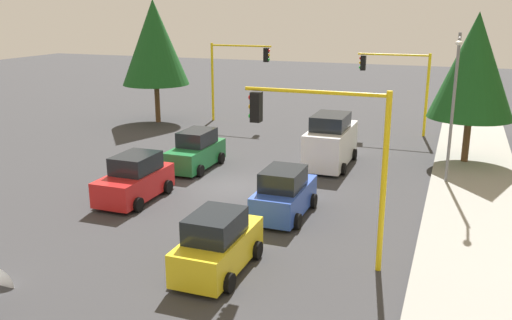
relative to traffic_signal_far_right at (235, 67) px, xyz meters
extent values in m
plane|color=#353538|center=(14.00, 5.69, -3.98)|extent=(120.00, 120.00, 0.00)
cube|color=gray|center=(9.00, 16.19, -3.90)|extent=(80.00, 4.00, 0.15)
cone|color=silver|center=(25.00, 2.69, -3.97)|extent=(0.01, 1.10, 1.10)
cylinder|color=yellow|center=(0.00, -1.81, -1.17)|extent=(0.18, 0.18, 5.62)
cylinder|color=yellow|center=(0.00, 0.44, 1.49)|extent=(0.12, 4.50, 0.12)
cube|color=black|center=(0.00, 2.33, 0.91)|extent=(0.36, 0.32, 0.96)
sphere|color=red|center=(0.00, 2.51, 1.21)|extent=(0.18, 0.18, 0.18)
sphere|color=yellow|center=(0.00, 2.51, 0.91)|extent=(0.18, 0.18, 0.18)
sphere|color=green|center=(0.00, 2.51, 0.61)|extent=(0.18, 0.18, 0.18)
cylinder|color=yellow|center=(20.00, 13.19, -1.12)|extent=(0.18, 0.18, 5.72)
cylinder|color=yellow|center=(20.00, 10.94, 1.59)|extent=(0.12, 4.50, 0.12)
cube|color=black|center=(20.00, 9.05, 1.01)|extent=(0.36, 0.32, 0.96)
sphere|color=red|center=(20.00, 8.87, 1.31)|extent=(0.18, 0.18, 0.18)
sphere|color=yellow|center=(20.00, 8.87, 1.01)|extent=(0.18, 0.18, 0.18)
sphere|color=green|center=(20.00, 8.87, 0.71)|extent=(0.18, 0.18, 0.18)
cylinder|color=yellow|center=(0.00, 13.19, -1.33)|extent=(0.18, 0.18, 5.30)
cylinder|color=yellow|center=(0.00, 10.94, 1.17)|extent=(0.12, 4.50, 0.12)
cube|color=black|center=(0.00, 9.05, 0.59)|extent=(0.36, 0.32, 0.96)
sphere|color=red|center=(0.00, 8.87, 0.89)|extent=(0.18, 0.18, 0.18)
sphere|color=yellow|center=(0.00, 8.87, 0.59)|extent=(0.18, 0.18, 0.18)
sphere|color=green|center=(0.00, 8.87, 0.29)|extent=(0.18, 0.18, 0.18)
cylinder|color=slate|center=(10.00, 14.89, -0.48)|extent=(0.14, 0.14, 7.00)
cylinder|color=slate|center=(10.90, 14.89, 2.82)|extent=(1.80, 0.10, 0.10)
ellipsoid|color=silver|center=(11.80, 14.89, 2.67)|extent=(0.56, 0.28, 0.20)
cylinder|color=brown|center=(2.00, -5.31, -2.50)|extent=(0.36, 0.36, 2.95)
cone|color=#19511E|center=(2.00, -5.31, 1.72)|extent=(4.71, 4.71, 5.89)
cylinder|color=brown|center=(6.00, 15.69, -2.63)|extent=(0.36, 0.36, 2.69)
cone|color=#19511E|center=(6.00, 15.69, 1.21)|extent=(4.31, 4.31, 5.39)
cube|color=white|center=(8.75, 9.03, -2.89)|extent=(4.80, 1.90, 1.85)
cube|color=black|center=(8.99, 9.03, -1.58)|extent=(2.50, 1.67, 0.76)
cylinder|color=black|center=(7.27, 8.02, -3.68)|extent=(0.60, 0.20, 0.60)
cylinder|color=black|center=(7.27, 10.04, -3.68)|extent=(0.60, 0.20, 0.60)
cylinder|color=black|center=(10.24, 8.02, -3.68)|extent=(0.60, 0.20, 0.60)
cylinder|color=black|center=(10.24, 10.04, -3.68)|extent=(0.60, 0.20, 0.60)
cube|color=#1E7238|center=(11.76, 2.64, -3.29)|extent=(4.06, 1.60, 1.05)
cube|color=black|center=(11.56, 2.64, -2.38)|extent=(2.11, 1.41, 0.76)
cylinder|color=black|center=(13.02, 3.50, -3.68)|extent=(0.60, 0.20, 0.60)
cylinder|color=black|center=(13.02, 1.78, -3.68)|extent=(0.60, 0.20, 0.60)
cylinder|color=black|center=(10.51, 3.50, -3.68)|extent=(0.60, 0.20, 0.60)
cylinder|color=black|center=(10.51, 1.78, -3.68)|extent=(0.60, 0.20, 0.60)
cube|color=blue|center=(16.48, 8.94, -3.29)|extent=(3.84, 1.67, 1.05)
cube|color=black|center=(16.68, 8.94, -2.38)|extent=(2.00, 1.47, 0.76)
cylinder|color=black|center=(15.29, 8.05, -3.68)|extent=(0.60, 0.20, 0.60)
cylinder|color=black|center=(15.29, 9.83, -3.68)|extent=(0.60, 0.20, 0.60)
cylinder|color=black|center=(17.68, 8.05, -3.68)|extent=(0.60, 0.20, 0.60)
cylinder|color=black|center=(17.68, 9.83, -3.68)|extent=(0.60, 0.20, 0.60)
cube|color=red|center=(17.00, 2.32, -3.29)|extent=(3.95, 1.74, 1.05)
cube|color=black|center=(16.81, 2.32, -2.38)|extent=(2.05, 1.53, 0.76)
cylinder|color=black|center=(18.23, 3.25, -3.68)|extent=(0.60, 0.20, 0.60)
cylinder|color=black|center=(18.23, 1.39, -3.68)|extent=(0.60, 0.20, 0.60)
cylinder|color=black|center=(15.78, 3.25, -3.68)|extent=(0.60, 0.20, 0.60)
cylinder|color=black|center=(15.78, 1.39, -3.68)|extent=(0.60, 0.20, 0.60)
cube|color=yellow|center=(21.77, 8.44, -3.29)|extent=(3.83, 1.62, 1.05)
cube|color=black|center=(21.96, 8.44, -2.38)|extent=(1.99, 1.42, 0.76)
cylinder|color=black|center=(20.58, 7.57, -3.68)|extent=(0.60, 0.20, 0.60)
cylinder|color=black|center=(20.58, 9.30, -3.68)|extent=(0.60, 0.20, 0.60)
cylinder|color=black|center=(22.96, 7.57, -3.68)|extent=(0.60, 0.20, 0.60)
cylinder|color=black|center=(22.96, 9.30, -3.68)|extent=(0.60, 0.20, 0.60)
camera|label=1|loc=(36.11, 15.06, 4.07)|focal=38.24mm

